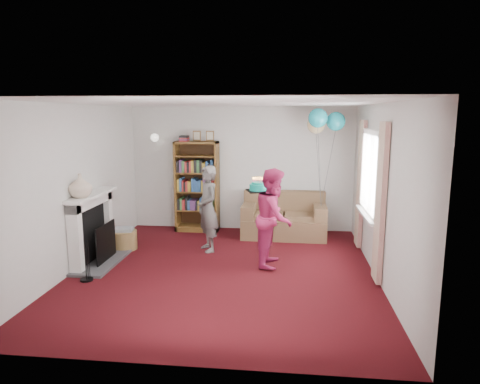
# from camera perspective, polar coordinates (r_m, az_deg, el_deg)

# --- Properties ---
(ground) EXTENTS (5.00, 5.00, 0.00)m
(ground) POSITION_cam_1_polar(r_m,az_deg,el_deg) (6.59, -2.18, -10.51)
(ground) COLOR #36080B
(ground) RESTS_ON ground
(wall_back) EXTENTS (4.50, 0.02, 2.50)m
(wall_back) POSITION_cam_1_polar(r_m,az_deg,el_deg) (8.72, 0.20, 3.11)
(wall_back) COLOR silver
(wall_back) RESTS_ON ground
(wall_left) EXTENTS (0.02, 5.00, 2.50)m
(wall_left) POSITION_cam_1_polar(r_m,az_deg,el_deg) (6.96, -20.98, 0.59)
(wall_left) COLOR silver
(wall_left) RESTS_ON ground
(wall_right) EXTENTS (0.02, 5.00, 2.50)m
(wall_right) POSITION_cam_1_polar(r_m,az_deg,el_deg) (6.34, 18.40, -0.16)
(wall_right) COLOR silver
(wall_right) RESTS_ON ground
(ceiling) EXTENTS (4.50, 5.00, 0.01)m
(ceiling) POSITION_cam_1_polar(r_m,az_deg,el_deg) (6.17, -2.34, 11.81)
(ceiling) COLOR white
(ceiling) RESTS_ON wall_back
(fireplace) EXTENTS (0.55, 1.80, 1.12)m
(fireplace) POSITION_cam_1_polar(r_m,az_deg,el_deg) (7.21, -18.69, -4.97)
(fireplace) COLOR #3F3F42
(fireplace) RESTS_ON ground
(window_bay) EXTENTS (0.14, 2.02, 2.20)m
(window_bay) POSITION_cam_1_polar(r_m,az_deg,el_deg) (6.91, 16.92, 0.37)
(window_bay) COLOR white
(window_bay) RESTS_ON ground
(wall_sconce) EXTENTS (0.16, 0.23, 0.16)m
(wall_sconce) POSITION_cam_1_polar(r_m,az_deg,el_deg) (8.88, -11.29, 7.13)
(wall_sconce) COLOR gold
(wall_sconce) RESTS_ON ground
(bookcase) EXTENTS (0.86, 0.42, 2.02)m
(bookcase) POSITION_cam_1_polar(r_m,az_deg,el_deg) (8.71, -5.70, 0.68)
(bookcase) COLOR #472B14
(bookcase) RESTS_ON ground
(sofa) EXTENTS (1.60, 0.85, 0.85)m
(sofa) POSITION_cam_1_polar(r_m,az_deg,el_deg) (8.41, 5.89, -3.65)
(sofa) COLOR brown
(sofa) RESTS_ON ground
(wicker_basket) EXTENTS (0.44, 0.44, 0.39)m
(wicker_basket) POSITION_cam_1_polar(r_m,az_deg,el_deg) (7.84, -15.15, -6.10)
(wicker_basket) COLOR olive
(wicker_basket) RESTS_ON ground
(person_striped) EXTENTS (0.58, 0.65, 1.49)m
(person_striped) POSITION_cam_1_polar(r_m,az_deg,el_deg) (7.38, -4.31, -2.24)
(person_striped) COLOR black
(person_striped) RESTS_ON ground
(person_magenta) EXTENTS (0.65, 0.80, 1.53)m
(person_magenta) POSITION_cam_1_polar(r_m,az_deg,el_deg) (6.68, 4.56, -3.38)
(person_magenta) COLOR #AC2252
(person_magenta) RESTS_ON ground
(birthday_cake) EXTENTS (0.35, 0.35, 0.22)m
(birthday_cake) POSITION_cam_1_polar(r_m,az_deg,el_deg) (6.90, 2.47, 0.64)
(birthday_cake) COLOR black
(birthday_cake) RESTS_ON ground
(balloons) EXTENTS (0.67, 0.72, 1.80)m
(balloons) POSITION_cam_1_polar(r_m,az_deg,el_deg) (7.91, 11.05, 9.23)
(balloons) COLOR #3F3F3F
(balloons) RESTS_ON ground
(mantel_vase) EXTENTS (0.36, 0.36, 0.36)m
(mantel_vase) POSITION_cam_1_polar(r_m,az_deg,el_deg) (6.76, -20.53, 0.80)
(mantel_vase) COLOR beige
(mantel_vase) RESTS_ON fireplace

